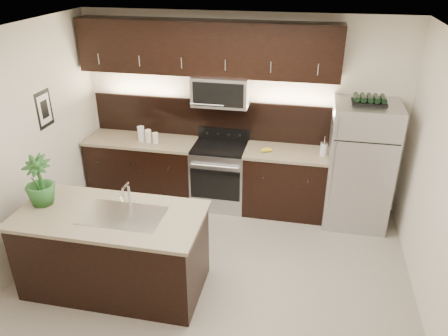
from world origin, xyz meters
name	(u,v)px	position (x,y,z in m)	size (l,w,h in m)	color
ground	(210,280)	(0.00, 0.00, 0.00)	(4.50, 4.50, 0.00)	gray
room_walls	(196,145)	(-0.11, -0.04, 1.70)	(4.52, 4.02, 2.71)	silver
counter_run	(206,174)	(-0.46, 1.69, 0.47)	(3.51, 0.65, 0.94)	black
upper_fixtures	(208,57)	(-0.43, 1.84, 2.14)	(3.49, 0.40, 1.66)	black
island	(114,251)	(-1.00, -0.28, 0.47)	(1.96, 0.96, 0.94)	black
sink_faucet	(123,214)	(-0.85, -0.27, 0.96)	(0.84, 0.50, 0.28)	silver
refrigerator	(359,165)	(1.65, 1.63, 0.85)	(0.82, 0.74, 1.70)	#B2B2B7
wine_rack	(370,100)	(1.65, 1.63, 1.74)	(0.42, 0.26, 0.10)	black
plant	(39,181)	(-1.78, -0.23, 1.22)	(0.31, 0.31, 0.55)	#255923
canisters	(146,135)	(-1.30, 1.62, 1.03)	(0.32, 0.13, 0.21)	silver
french_press	(324,149)	(1.17, 1.64, 1.04)	(0.09, 0.09, 0.27)	silver
bananas	(263,150)	(0.37, 1.61, 0.97)	(0.16, 0.13, 0.05)	gold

